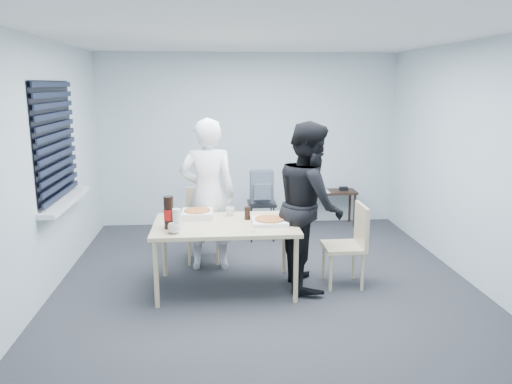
{
  "coord_description": "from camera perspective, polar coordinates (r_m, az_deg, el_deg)",
  "views": [
    {
      "loc": [
        -0.53,
        -5.08,
        2.14
      ],
      "look_at": [
        -0.09,
        0.1,
        1.01
      ],
      "focal_mm": 35.0,
      "sensor_mm": 36.0,
      "label": 1
    }
  ],
  "objects": [
    {
      "name": "room",
      "position": [
        5.77,
        -21.63,
        4.44
      ],
      "size": [
        5.0,
        5.0,
        5.0
      ],
      "color": "#303136",
      "rests_on": "ground"
    },
    {
      "name": "dining_table",
      "position": [
        5.22,
        -3.53,
        -4.2
      ],
      "size": [
        1.48,
        0.94,
        0.72
      ],
      "color": "beige",
      "rests_on": "ground"
    },
    {
      "name": "chair_far",
      "position": [
        6.2,
        -6.05,
        -3.03
      ],
      "size": [
        0.42,
        0.42,
        0.89
      ],
      "color": "beige",
      "rests_on": "ground"
    },
    {
      "name": "chair_right",
      "position": [
        5.45,
        10.86,
        -5.33
      ],
      "size": [
        0.42,
        0.42,
        0.89
      ],
      "color": "beige",
      "rests_on": "ground"
    },
    {
      "name": "person_white",
      "position": [
        5.79,
        -5.51,
        -0.32
      ],
      "size": [
        0.65,
        0.42,
        1.77
      ],
      "primitive_type": "imported",
      "rotation": [
        0.0,
        0.0,
        3.14
      ],
      "color": "white",
      "rests_on": "ground"
    },
    {
      "name": "person_black",
      "position": [
        5.31,
        6.13,
        -1.49
      ],
      "size": [
        0.47,
        0.86,
        1.77
      ],
      "primitive_type": "imported",
      "rotation": [
        0.0,
        0.0,
        1.57
      ],
      "color": "black",
      "rests_on": "ground"
    },
    {
      "name": "side_table",
      "position": [
        7.75,
        8.42,
        -0.45
      ],
      "size": [
        0.8,
        0.36,
        0.54
      ],
      "color": "#311B16",
      "rests_on": "ground"
    },
    {
      "name": "stool",
      "position": [
        6.96,
        0.64,
        -2.03
      ],
      "size": [
        0.38,
        0.38,
        0.53
      ],
      "color": "black",
      "rests_on": "ground"
    },
    {
      "name": "backpack",
      "position": [
        6.88,
        0.66,
        0.58
      ],
      "size": [
        0.32,
        0.23,
        0.45
      ],
      "rotation": [
        0.0,
        0.0,
        0.42
      ],
      "color": "slate",
      "rests_on": "stool"
    },
    {
      "name": "pizza_box_a",
      "position": [
        5.45,
        -6.72,
        -2.47
      ],
      "size": [
        0.33,
        0.33,
        0.08
      ],
      "rotation": [
        0.0,
        0.0,
        -0.1
      ],
      "color": "white",
      "rests_on": "dining_table"
    },
    {
      "name": "pizza_box_b",
      "position": [
        5.19,
        1.55,
        -3.32
      ],
      "size": [
        0.36,
        0.36,
        0.05
      ],
      "rotation": [
        0.0,
        0.0,
        0.16
      ],
      "color": "white",
      "rests_on": "dining_table"
    },
    {
      "name": "mug_a",
      "position": [
        4.9,
        -9.31,
        -4.12
      ],
      "size": [
        0.17,
        0.17,
        0.1
      ],
      "primitive_type": "imported",
      "rotation": [
        0.0,
        0.0,
        0.52
      ],
      "color": "silver",
      "rests_on": "dining_table"
    },
    {
      "name": "mug_b",
      "position": [
        5.48,
        -2.99,
        -2.25
      ],
      "size": [
        0.1,
        0.1,
        0.09
      ],
      "primitive_type": "imported",
      "color": "silver",
      "rests_on": "dining_table"
    },
    {
      "name": "cola_glass",
      "position": [
        5.32,
        -0.99,
        -2.42
      ],
      "size": [
        0.07,
        0.07,
        0.14
      ],
      "primitive_type": "cylinder",
      "rotation": [
        0.0,
        0.0,
        -0.17
      ],
      "color": "black",
      "rests_on": "dining_table"
    },
    {
      "name": "soda_bottle",
      "position": [
        5.05,
        -9.94,
        -2.38
      ],
      "size": [
        0.1,
        0.1,
        0.33
      ],
      "rotation": [
        0.0,
        0.0,
        0.12
      ],
      "color": "black",
      "rests_on": "dining_table"
    },
    {
      "name": "plastic_cups",
      "position": [
        5.01,
        -9.03,
        -3.08
      ],
      "size": [
        0.09,
        0.09,
        0.21
      ],
      "primitive_type": "cylinder",
      "rotation": [
        0.0,
        0.0,
        -0.03
      ],
      "color": "silver",
      "rests_on": "dining_table"
    },
    {
      "name": "rubber_band",
      "position": [
        4.9,
        -0.28,
        -4.53
      ],
      "size": [
        0.06,
        0.06,
        0.0
      ],
      "primitive_type": "torus",
      "rotation": [
        0.0,
        0.0,
        -0.28
      ],
      "color": "red",
      "rests_on": "dining_table"
    },
    {
      "name": "papers",
      "position": [
        7.69,
        7.37,
        0.12
      ],
      "size": [
        0.36,
        0.4,
        0.01
      ],
      "primitive_type": "cube",
      "rotation": [
        0.0,
        0.0,
        -0.42
      ],
      "color": "white",
      "rests_on": "side_table"
    },
    {
      "name": "black_box",
      "position": [
        7.8,
        9.99,
        0.38
      ],
      "size": [
        0.13,
        0.11,
        0.05
      ],
      "primitive_type": "cube",
      "rotation": [
        0.0,
        0.0,
        -0.15
      ],
      "color": "black",
      "rests_on": "side_table"
    }
  ]
}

